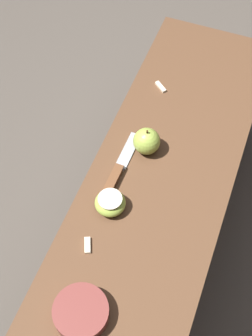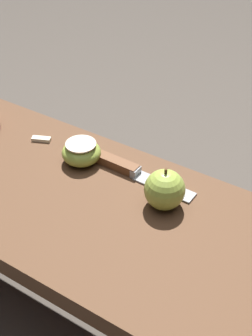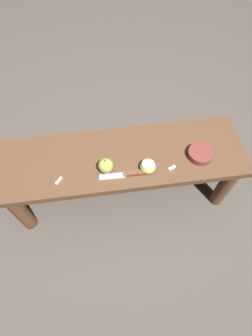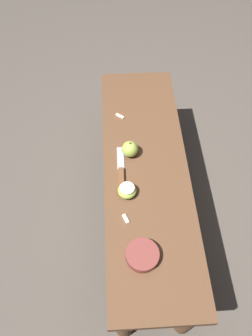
{
  "view_description": "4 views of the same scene",
  "coord_description": "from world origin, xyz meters",
  "px_view_note": "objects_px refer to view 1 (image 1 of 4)",
  "views": [
    {
      "loc": [
        -0.64,
        -0.15,
        1.51
      ],
      "look_at": [
        -0.01,
        0.09,
        0.46
      ],
      "focal_mm": 50.0,
      "sensor_mm": 36.0,
      "label": 1
    },
    {
      "loc": [
        0.38,
        -0.51,
        1.02
      ],
      "look_at": [
        -0.01,
        0.09,
        0.46
      ],
      "focal_mm": 50.0,
      "sensor_mm": 36.0,
      "label": 2
    },
    {
      "loc": [
        0.08,
        0.75,
        1.56
      ],
      "look_at": [
        -0.01,
        0.09,
        0.46
      ],
      "focal_mm": 28.0,
      "sensor_mm": 36.0,
      "label": 3
    },
    {
      "loc": [
        -0.81,
        0.14,
        1.66
      ],
      "look_at": [
        -0.01,
        0.09,
        0.46
      ],
      "focal_mm": 35.0,
      "sensor_mm": 36.0,
      "label": 4
    }
  ],
  "objects_px": {
    "apple_whole": "(147,141)",
    "knife": "(116,174)",
    "wooden_bench": "(157,198)",
    "apple_cut": "(110,203)",
    "bowl": "(81,312)"
  },
  "relations": [
    {
      "from": "apple_whole",
      "to": "knife",
      "type": "bearing_deg",
      "value": 157.43
    },
    {
      "from": "apple_cut",
      "to": "knife",
      "type": "bearing_deg",
      "value": 12.38
    },
    {
      "from": "wooden_bench",
      "to": "knife",
      "type": "relative_size",
      "value": 5.49
    },
    {
      "from": "wooden_bench",
      "to": "apple_whole",
      "type": "xyz_separation_m",
      "value": [
        0.09,
        0.07,
        0.13
      ]
    },
    {
      "from": "wooden_bench",
      "to": "apple_whole",
      "type": "distance_m",
      "value": 0.17
    },
    {
      "from": "wooden_bench",
      "to": "bowl",
      "type": "height_order",
      "value": "bowl"
    },
    {
      "from": "wooden_bench",
      "to": "apple_cut",
      "type": "distance_m",
      "value": 0.19
    },
    {
      "from": "wooden_bench",
      "to": "apple_cut",
      "type": "height_order",
      "value": "apple_cut"
    },
    {
      "from": "wooden_bench",
      "to": "apple_cut",
      "type": "xyz_separation_m",
      "value": [
        -0.12,
        0.09,
        0.11
      ]
    },
    {
      "from": "knife",
      "to": "apple_whole",
      "type": "height_order",
      "value": "apple_whole"
    },
    {
      "from": "wooden_bench",
      "to": "apple_whole",
      "type": "bearing_deg",
      "value": 37.0
    },
    {
      "from": "wooden_bench",
      "to": "knife",
      "type": "height_order",
      "value": "knife"
    },
    {
      "from": "apple_whole",
      "to": "apple_cut",
      "type": "bearing_deg",
      "value": 173.05
    },
    {
      "from": "apple_cut",
      "to": "bowl",
      "type": "xyz_separation_m",
      "value": [
        -0.28,
        -0.04,
        -0.01
      ]
    },
    {
      "from": "knife",
      "to": "apple_whole",
      "type": "xyz_separation_m",
      "value": [
        0.11,
        -0.05,
        0.03
      ]
    }
  ]
}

